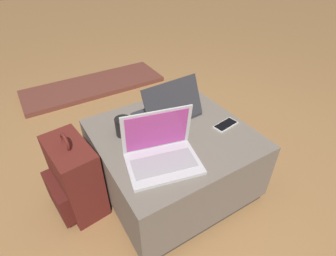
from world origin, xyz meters
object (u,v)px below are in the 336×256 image
(laptop_near, at_px, (161,152))
(coffee_mug, at_px, (124,126))
(cell_phone, at_px, (226,125))
(backpack, at_px, (74,179))
(laptop_far, at_px, (169,110))

(laptop_near, relative_size, coffee_mug, 3.09)
(laptop_near, height_order, coffee_mug, laptop_near)
(laptop_near, bearing_deg, coffee_mug, 116.07)
(coffee_mug, bearing_deg, cell_phone, -23.80)
(backpack, bearing_deg, cell_phone, 66.33)
(backpack, height_order, coffee_mug, backpack)
(laptop_far, distance_m, coffee_mug, 0.29)
(cell_phone, distance_m, backpack, 0.90)
(backpack, distance_m, coffee_mug, 0.40)
(laptop_far, xyz_separation_m, coffee_mug, (-0.29, -0.01, 0.00))
(cell_phone, bearing_deg, backpack, 64.32)
(laptop_near, xyz_separation_m, laptop_far, (0.23, 0.30, -0.00))
(cell_phone, bearing_deg, coffee_mug, 57.18)
(laptop_far, bearing_deg, laptop_near, 49.78)
(cell_phone, height_order, coffee_mug, coffee_mug)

